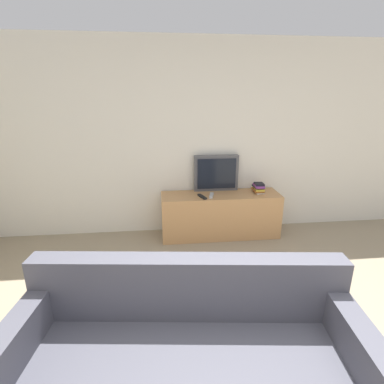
# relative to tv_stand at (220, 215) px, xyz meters

# --- Properties ---
(wall_back) EXTENTS (9.00, 0.06, 2.60)m
(wall_back) POSITION_rel_tv_stand_xyz_m (-0.13, 0.28, 1.00)
(wall_back) COLOR silver
(wall_back) RESTS_ON ground_plane
(tv_stand) EXTENTS (1.61, 0.46, 0.60)m
(tv_stand) POSITION_rel_tv_stand_xyz_m (0.00, 0.00, 0.00)
(tv_stand) COLOR tan
(tv_stand) RESTS_ON ground_plane
(television) EXTENTS (0.61, 0.09, 0.50)m
(television) POSITION_rel_tv_stand_xyz_m (-0.03, 0.19, 0.55)
(television) COLOR #4C4C51
(television) RESTS_ON tv_stand
(couch) EXTENTS (2.15, 1.15, 0.89)m
(couch) POSITION_rel_tv_stand_xyz_m (-0.69, -2.43, -0.00)
(couch) COLOR #474751
(couch) RESTS_ON ground_plane
(book_stack) EXTENTS (0.15, 0.23, 0.13)m
(book_stack) POSITION_rel_tv_stand_xyz_m (0.53, 0.03, 0.36)
(book_stack) COLOR silver
(book_stack) RESTS_ON tv_stand
(remote_on_stand) EXTENTS (0.10, 0.20, 0.02)m
(remote_on_stand) POSITION_rel_tv_stand_xyz_m (-0.14, -0.07, 0.31)
(remote_on_stand) COLOR #B7B7B7
(remote_on_stand) RESTS_ON tv_stand
(remote_secondary) EXTENTS (0.11, 0.20, 0.02)m
(remote_secondary) POSITION_rel_tv_stand_xyz_m (-0.27, -0.11, 0.31)
(remote_secondary) COLOR black
(remote_secondary) RESTS_ON tv_stand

